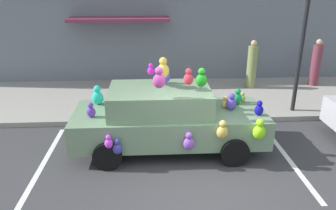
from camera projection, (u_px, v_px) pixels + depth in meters
name	position (u px, v px, depth m)	size (l,w,h in m)	color
ground_plane	(204.00, 184.00, 6.70)	(60.00, 60.00, 0.00)	#38383A
sidewalk	(181.00, 98.00, 11.33)	(24.00, 4.00, 0.15)	gray
parking_stripe_front	(286.00, 157.00, 7.74)	(0.12, 3.60, 0.01)	silver
parking_stripe_rear	(43.00, 164.00, 7.44)	(0.12, 3.60, 0.01)	silver
plush_covered_car	(167.00, 118.00, 7.85)	(4.51, 2.08, 2.26)	gray
teddy_bear_on_sidewalk	(148.00, 97.00, 10.19)	(0.38, 0.32, 0.72)	pink
street_lamp_post	(303.00, 35.00, 9.25)	(0.28, 0.28, 3.71)	black
pedestrian_near_shopfront	(252.00, 66.00, 11.91)	(0.35, 0.35, 1.74)	olive
pedestrian_walking_past	(316.00, 64.00, 12.18)	(0.34, 0.34, 1.72)	brown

